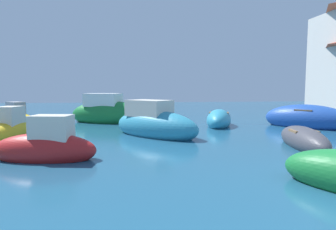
% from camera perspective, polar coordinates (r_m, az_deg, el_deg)
% --- Properties ---
extents(moored_boat_0, '(5.64, 3.73, 2.30)m').
position_cam_1_polar(moored_boat_0, '(19.04, -11.77, 0.41)').
color(moored_boat_0, '#197233').
rests_on(moored_boat_0, ground).
extents(moored_boat_1, '(1.72, 3.75, 1.00)m').
position_cam_1_polar(moored_boat_1, '(12.01, 25.45, -4.51)').
color(moored_boat_1, '#3F3F47').
rests_on(moored_boat_1, ground).
extents(moored_boat_2, '(3.28, 3.32, 1.65)m').
position_cam_1_polar(moored_boat_2, '(19.18, -27.78, -0.77)').
color(moored_boat_2, gold).
rests_on(moored_boat_2, ground).
extents(moored_boat_3, '(4.52, 4.80, 1.68)m').
position_cam_1_polar(moored_boat_3, '(18.19, 25.92, -0.73)').
color(moored_boat_3, '#1E479E').
rests_on(moored_boat_3, ground).
extents(moored_boat_4, '(3.45, 1.73, 1.64)m').
position_cam_1_polar(moored_boat_4, '(9.76, -23.29, -5.88)').
color(moored_boat_4, '#B21E1E').
rests_on(moored_boat_4, ground).
extents(moored_boat_6, '(4.55, 4.63, 2.02)m').
position_cam_1_polar(moored_boat_6, '(13.44, -2.75, -1.84)').
color(moored_boat_6, teal).
rests_on(moored_boat_6, ground).
extents(moored_boat_8, '(2.47, 3.68, 1.27)m').
position_cam_1_polar(moored_boat_8, '(17.19, 10.12, -0.97)').
color(moored_boat_8, teal).
rests_on(moored_boat_8, ground).
extents(moored_boat_10, '(1.84, 3.37, 1.72)m').
position_cam_1_polar(moored_boat_10, '(14.11, -28.46, -2.71)').
color(moored_boat_10, gold).
rests_on(moored_boat_10, ground).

